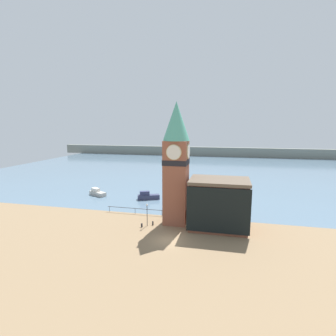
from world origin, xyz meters
name	(u,v)px	position (x,y,z in m)	size (l,w,h in m)	color
ground_plane	(168,241)	(0.00, 0.00, 0.00)	(160.00, 160.00, 0.00)	#846B4C
water	(207,167)	(0.00, 70.60, 0.00)	(160.00, 120.00, 0.00)	slate
far_shoreline	(213,152)	(0.00, 110.60, 2.50)	(180.00, 3.00, 5.00)	gray
pier_railing	(135,209)	(-9.05, 10.35, 0.96)	(11.42, 0.08, 1.09)	#333338
clock_tower	(176,160)	(-0.35, 7.51, 11.16)	(4.54, 4.54, 21.00)	brown
pier_building	(219,204)	(7.05, 6.81, 4.17)	(9.78, 7.21, 8.31)	brown
boat_near	(148,196)	(-9.62, 20.52, 0.73)	(5.21, 3.22, 1.95)	#333856
boat_far	(97,193)	(-22.80, 21.09, 0.65)	(4.97, 3.60, 1.72)	#B7B2A8
mooring_bollard_near	(142,225)	(-5.59, 4.13, 0.37)	(0.30, 0.30, 0.68)	black
mooring_bollard_far	(153,223)	(-3.99, 5.37, 0.40)	(0.27, 0.27, 0.74)	black
lamp_post	(147,210)	(-4.87, 4.96, 2.72)	(0.32, 0.32, 3.88)	#2D2D33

